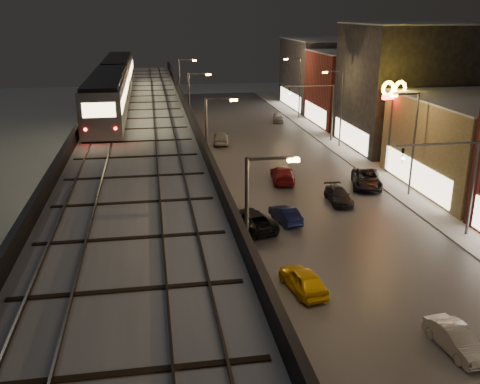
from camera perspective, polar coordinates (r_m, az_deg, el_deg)
road_surface at (r=49.39m, az=5.54°, el=0.56°), size 17.00×120.00×0.06m
sidewalk_right at (r=52.78m, az=16.10°, el=1.14°), size 4.00×120.00×0.14m
under_viaduct_pavement at (r=47.81m, az=-10.30°, el=-0.28°), size 11.00×120.00×0.06m
elevated_viaduct at (r=43.25m, az=-10.74°, el=5.39°), size 9.00×100.00×6.30m
viaduct_trackbed at (r=43.20m, az=-10.81°, el=6.42°), size 8.40×100.00×0.32m
viaduct_parapet_streetside at (r=43.25m, az=-5.03°, el=7.32°), size 0.30×100.00×1.10m
viaduct_parapet_far at (r=43.46m, az=-16.61°, el=6.67°), size 0.30×100.00×1.10m
building_d at (r=65.58m, az=17.04°, el=10.66°), size 12.20×13.20×14.16m
building_e at (r=78.52m, az=12.40°, el=10.76°), size 12.20×12.20×10.16m
building_f at (r=91.52m, az=9.17°, el=12.34°), size 12.20×16.20×11.16m
streetlight_left_1 at (r=25.77m, az=1.31°, el=-4.36°), size 2.57×0.28×9.00m
streetlight_left_2 at (r=42.74m, az=-3.22°, el=5.00°), size 2.57×0.28×9.00m
streetlight_right_2 at (r=47.70m, az=17.82°, el=5.58°), size 2.56×0.28×9.00m
streetlight_left_3 at (r=60.30m, az=-5.17°, el=8.98°), size 2.57×0.28×9.00m
streetlight_right_3 at (r=63.92m, az=10.55°, el=9.29°), size 2.56×0.28×9.00m
streetlight_left_4 at (r=78.07m, az=-6.25°, el=11.15°), size 2.57×0.28×9.00m
streetlight_right_4 at (r=80.89m, az=6.21°, el=11.41°), size 2.56×0.28×9.00m
traffic_light_rig_a at (r=39.88m, az=22.32°, el=1.50°), size 6.10×0.34×7.00m
traffic_light_rig_b at (r=66.54m, az=8.91°, el=9.10°), size 6.10×0.34×7.00m
subway_train at (r=57.07m, az=-13.30°, el=11.27°), size 3.06×37.05×3.66m
car_taxi at (r=31.25m, az=6.74°, el=-9.36°), size 2.31×4.32×1.40m
car_near_white at (r=40.86m, az=4.86°, el=-2.47°), size 1.95×3.94×1.24m
car_mid_silver at (r=39.36m, az=1.08°, el=-3.08°), size 3.78×5.73×1.46m
car_mid_dark at (r=50.58m, az=4.55°, el=1.85°), size 2.71×5.23×1.45m
car_far_white at (r=65.12m, az=-2.07°, el=5.76°), size 2.36×4.72×1.55m
car_onc_silver at (r=28.08m, az=22.03°, el=-14.45°), size 1.65×3.81×1.22m
car_onc_dark at (r=50.19m, az=13.35°, el=1.30°), size 4.07×5.98×1.52m
car_onc_white at (r=45.61m, az=10.46°, el=-0.46°), size 1.94×4.30×1.22m
car_onc_red at (r=78.83m, az=4.09°, el=7.91°), size 2.31×4.07×1.31m
sign_mcdonalds at (r=53.86m, az=16.02°, el=9.41°), size 2.71×0.73×9.14m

